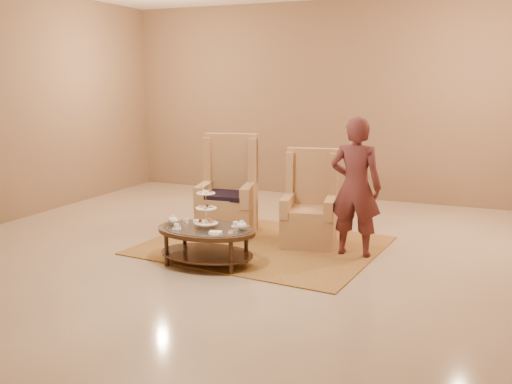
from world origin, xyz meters
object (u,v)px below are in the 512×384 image
at_px(armchair_left, 228,200).
at_px(armchair_right, 310,212).
at_px(person, 356,187).
at_px(tea_table, 206,235).

bearing_deg(armchair_left, armchair_right, -15.81).
height_order(armchair_right, person, person).
distance_m(tea_table, person, 1.87).
bearing_deg(armchair_right, person, -35.65).
relative_size(tea_table, armchair_right, 0.96).
bearing_deg(person, armchair_left, -11.19).
xyz_separation_m(armchair_left, armchair_right, (1.20, -0.04, -0.05)).
bearing_deg(armchair_right, armchair_left, 167.31).
distance_m(armchair_left, armchair_right, 1.20).
relative_size(armchair_left, armchair_right, 1.12).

